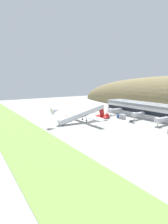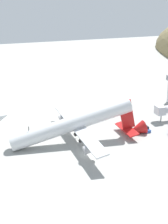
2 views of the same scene
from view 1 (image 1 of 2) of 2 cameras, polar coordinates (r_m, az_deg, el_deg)
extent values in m
plane|color=#9E9E99|center=(116.00, 3.03, -4.08)|extent=(383.23, 383.23, 0.00)
cube|color=#759947|center=(96.45, -19.10, -7.56)|extent=(344.91, 26.70, 0.08)
cube|color=silver|center=(147.73, 20.87, 0.47)|extent=(82.11, 16.17, 10.75)
cube|color=gray|center=(147.11, 20.97, 2.16)|extent=(83.31, 17.37, 1.94)
cube|color=black|center=(141.28, 18.96, -0.05)|extent=(78.82, 0.16, 3.01)
cylinder|color=silver|center=(151.59, 10.42, 0.67)|extent=(2.60, 13.06, 2.60)
cube|color=silver|center=(147.12, 8.61, 0.44)|extent=(3.38, 2.86, 2.86)
cylinder|color=slate|center=(147.80, 8.73, -0.30)|extent=(0.36, 0.36, 4.00)
cylinder|color=silver|center=(137.58, 17.52, -0.58)|extent=(2.60, 10.44, 2.60)
cube|color=silver|center=(133.57, 16.14, -0.82)|extent=(3.38, 2.86, 2.86)
cylinder|color=slate|center=(134.33, 16.23, -1.64)|extent=(0.36, 0.36, 4.00)
cylinder|color=silver|center=(124.95, 24.58, -2.08)|extent=(2.60, 13.30, 2.60)
cube|color=silver|center=(119.39, 22.92, -2.50)|extent=(3.38, 2.86, 2.86)
cylinder|color=slate|center=(120.22, 22.98, -3.39)|extent=(0.36, 0.36, 4.00)
cylinder|color=silver|center=(121.23, -0.57, -0.62)|extent=(4.40, 36.89, 12.14)
cone|color=silver|center=(110.61, -9.36, 0.54)|extent=(4.31, 5.64, 5.24)
cone|color=red|center=(134.55, 6.81, -1.59)|extent=(4.31, 6.50, 5.43)
cube|color=red|center=(131.37, 5.73, 0.51)|extent=(0.50, 5.81, 9.76)
cube|color=red|center=(132.34, 5.76, -1.45)|extent=(11.43, 3.08, 1.01)
cube|color=silver|center=(122.44, 0.13, -1.07)|extent=(40.74, 3.61, 1.21)
cylinder|color=#9E9EA3|center=(132.51, -3.05, -0.85)|extent=(2.30, 4.01, 3.01)
cylinder|color=#9E9EA3|center=(112.78, 3.44, -2.80)|extent=(2.30, 4.01, 3.01)
cylinder|color=#2D2D2D|center=(124.86, -0.49, -1.93)|extent=(0.28, 0.28, 2.20)
cylinder|color=#2D2D2D|center=(125.09, -0.49, -2.42)|extent=(0.45, 1.10, 1.10)
cylinder|color=#2D2D2D|center=(120.97, 0.78, -2.32)|extent=(0.28, 0.28, 2.20)
cylinder|color=#2D2D2D|center=(121.21, 0.78, -2.83)|extent=(0.45, 1.10, 1.10)
cylinder|color=#2D2D2D|center=(114.88, -5.79, -1.38)|extent=(0.22, 0.22, 1.98)
cylinder|color=#2D2D2D|center=(115.08, -5.78, -1.87)|extent=(0.30, 0.82, 0.82)
cube|color=#264C99|center=(137.83, 7.71, -1.70)|extent=(4.00, 1.90, 0.86)
cube|color=black|center=(137.82, 7.67, -1.36)|extent=(2.20, 1.61, 0.71)
cube|color=#333338|center=(159.38, 2.88, -0.02)|extent=(3.77, 1.83, 0.82)
cube|color=black|center=(159.40, 2.84, 0.25)|extent=(2.10, 1.51, 0.67)
cube|color=#999EA3|center=(124.64, 15.34, -3.22)|extent=(4.16, 1.66, 0.89)
cube|color=black|center=(124.59, 15.28, -2.84)|extent=(2.29, 1.40, 0.72)
cube|color=#264C99|center=(138.94, 11.33, -1.33)|extent=(2.51, 2.30, 2.65)
cube|color=black|center=(139.73, 10.98, -1.05)|extent=(0.14, 1.89, 1.17)
cube|color=#B7B7BC|center=(136.22, 12.45, -1.46)|extent=(5.25, 2.38, 3.32)
cube|color=orange|center=(114.34, 17.80, -4.76)|extent=(0.52, 0.52, 0.03)
cone|color=orange|center=(114.27, 17.81, -4.62)|extent=(0.40, 0.40, 0.55)
camera|label=2|loc=(41.44, 55.95, 30.54)|focal=60.00mm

